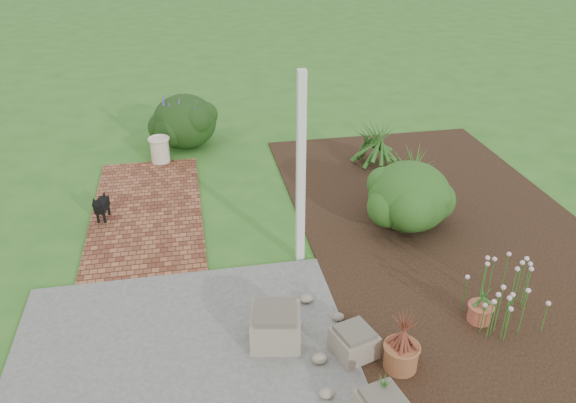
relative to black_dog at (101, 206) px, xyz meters
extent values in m
plane|color=#306720|center=(2.31, -1.54, -0.28)|extent=(80.00, 80.00, 0.00)
cube|color=#595957|center=(1.06, -3.29, -0.26)|extent=(3.50, 3.50, 0.04)
cube|color=#5E2D1D|center=(0.61, 0.21, -0.26)|extent=(1.60, 3.50, 0.04)
cube|color=black|center=(4.81, -1.04, -0.26)|extent=(4.00, 7.00, 0.03)
cube|color=white|center=(2.61, -1.44, 0.97)|extent=(0.10, 0.10, 2.50)
cube|color=#7B6C5B|center=(2.79, -3.27, -0.11)|extent=(0.49, 0.49, 0.26)
cube|color=gray|center=(2.04, -2.93, -0.07)|extent=(0.60, 0.60, 0.34)
cube|color=black|center=(0.01, 0.04, -0.01)|extent=(0.19, 0.33, 0.14)
cylinder|color=black|center=(-0.06, -0.06, -0.16)|extent=(0.04, 0.04, 0.16)
cylinder|color=black|center=(0.03, -0.08, -0.16)|extent=(0.04, 0.04, 0.16)
cylinder|color=black|center=(-0.02, 0.16, -0.16)|extent=(0.04, 0.04, 0.16)
cylinder|color=black|center=(0.07, 0.14, -0.16)|extent=(0.04, 0.04, 0.16)
sphere|color=black|center=(-0.03, -0.15, 0.10)|extent=(0.13, 0.13, 0.13)
cone|color=black|center=(0.04, 0.20, 0.08)|extent=(0.07, 0.10, 0.12)
cylinder|color=beige|center=(0.81, 1.94, -0.02)|extent=(0.43, 0.43, 0.43)
ellipsoid|color=#193E0F|center=(4.28, -0.92, 0.24)|extent=(1.48, 1.48, 0.98)
cylinder|color=brown|center=(3.19, -3.53, -0.11)|extent=(0.44, 0.44, 0.27)
cylinder|color=#B85A3E|center=(4.30, -3.04, -0.14)|extent=(0.31, 0.31, 0.21)
cylinder|color=#A24937|center=(2.83, -4.03, -0.15)|extent=(0.29, 0.29, 0.20)
ellipsoid|color=black|center=(1.27, 2.71, 0.22)|extent=(1.43, 1.43, 1.01)
camera|label=1|loc=(1.32, -7.39, 3.88)|focal=35.00mm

